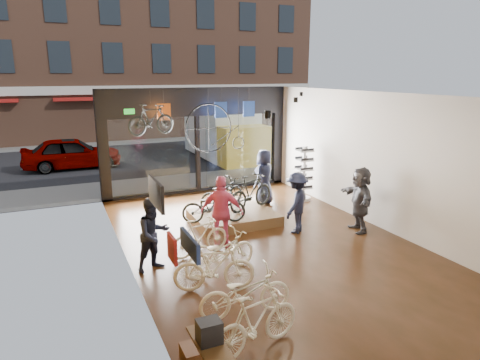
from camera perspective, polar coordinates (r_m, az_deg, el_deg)
ground_plane at (r=10.94m, az=4.55°, el=-9.20°), size 7.00×12.00×0.04m
ceiling at (r=10.07m, az=4.98°, el=11.32°), size 7.00×12.00×0.04m
wall_left at (r=9.23m, az=-14.84°, el=-1.43°), size 0.04×12.00×3.80m
wall_right at (r=12.38m, az=19.24°, el=2.12°), size 0.04×12.00×3.80m
storefront at (r=15.77m, az=-5.72°, el=5.26°), size 7.00×0.26×3.80m
exit_sign at (r=14.95m, az=-14.56°, el=8.84°), size 0.35×0.06×0.18m
street_road at (r=24.68m, az=-12.19°, el=3.69°), size 30.00×18.00×0.02m
sidewalk_near at (r=17.26m, az=-6.82°, el=-0.25°), size 30.00×2.40×0.12m
sidewalk_far at (r=28.55m, az=-13.87°, el=5.11°), size 30.00×2.00×0.12m
opposite_building at (r=30.82m, az=-15.54°, el=18.60°), size 26.00×5.00×14.00m
street_car at (r=21.14m, az=-21.50°, el=3.37°), size 4.31×1.73×1.47m
box_truck at (r=21.59m, az=-1.69°, el=6.34°), size 2.37×7.11×2.80m
floor_bike_1 at (r=7.06m, az=2.18°, el=-18.37°), size 1.74×0.83×1.01m
floor_bike_2 at (r=7.95m, az=0.72°, el=-14.78°), size 1.77×0.74×0.91m
floor_bike_3 at (r=8.79m, az=-3.44°, el=-11.55°), size 1.72×0.90×0.99m
floor_bike_4 at (r=9.49m, az=-2.65°, el=-9.71°), size 1.87×1.00×0.94m
floor_bike_5 at (r=10.41m, az=-5.37°, el=-7.57°), size 1.60×0.71×0.93m
display_platform at (r=12.66m, az=-0.83°, el=-5.03°), size 2.40×1.80×0.30m
display_bike_left at (r=11.71m, az=-3.51°, el=-3.55°), size 1.84×1.07×0.91m
display_bike_mid at (r=12.79m, az=1.48°, el=-1.63°), size 1.84×1.14×1.07m
display_bike_right at (r=13.02m, az=-2.47°, el=-1.76°), size 1.80×1.16×0.89m
customer_1 at (r=9.71m, az=-11.46°, el=-7.13°), size 0.98×0.87×1.66m
customer_2 at (r=10.73m, az=-2.42°, el=-4.27°), size 1.15×0.97×1.84m
customer_3 at (r=11.81m, az=7.55°, el=-3.00°), size 1.26×1.18×1.70m
customer_4 at (r=14.27m, az=3.24°, el=0.40°), size 1.08×0.97×1.86m
customer_5 at (r=12.25m, az=15.69°, el=-2.50°), size 0.98×1.77×1.82m
sunglasses_rack at (r=14.86m, az=8.47°, el=0.82°), size 0.63×0.55×1.86m
wall_merch at (r=6.27m, az=-7.78°, el=-14.55°), size 0.40×2.40×2.60m
penny_farthing at (r=14.20m, az=-2.91°, el=6.78°), size 2.01×0.06×1.61m
hung_bike at (r=13.39m, az=-11.76°, el=7.90°), size 1.64×0.93×0.95m
jersey_left at (r=14.49m, az=-10.10°, el=8.92°), size 0.45×0.03×0.55m
jersey_mid at (r=15.10m, az=-2.55°, el=9.32°), size 0.45×0.03×0.55m
jersey_right at (r=15.52m, az=1.19°, el=9.46°), size 0.45×0.03×0.55m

